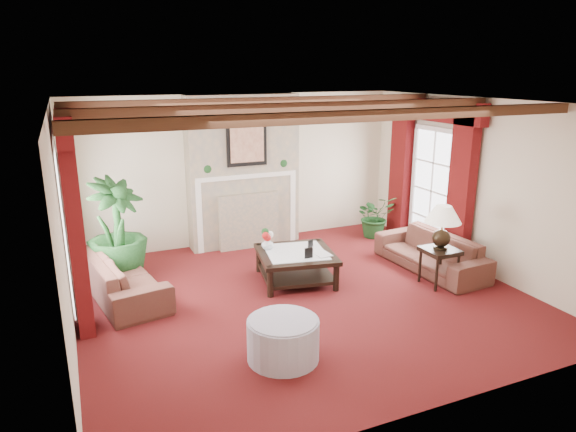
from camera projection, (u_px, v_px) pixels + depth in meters
name	position (u px, v px, depth m)	size (l,w,h in m)	color
floor	(303.00, 297.00, 7.27)	(6.00, 6.00, 0.00)	#4F100E
ceiling	(305.00, 102.00, 6.53)	(6.00, 6.00, 0.00)	white
back_wall	(240.00, 170.00, 9.33)	(6.00, 0.02, 2.70)	beige
left_wall	(62.00, 232.00, 5.75)	(0.02, 5.50, 2.70)	beige
right_wall	(477.00, 186.00, 8.05)	(0.02, 5.50, 2.70)	beige
ceiling_beams	(305.00, 107.00, 6.55)	(6.00, 3.00, 0.12)	#3C2113
fireplace	(241.00, 94.00, 8.78)	(2.00, 0.52, 2.70)	#9D8565
french_door_left	(57.00, 150.00, 6.43)	(0.10, 1.10, 2.16)	white
french_door_right	(438.00, 129.00, 8.71)	(0.10, 1.10, 2.16)	white
curtains_left	(62.00, 116.00, 6.36)	(0.20, 2.40, 2.55)	#470A09
curtains_right	(434.00, 104.00, 8.55)	(0.20, 2.40, 2.55)	#470A09
sofa_left	(121.00, 269.00, 7.22)	(0.94, 2.11, 0.80)	#3E111A
sofa_right	(431.00, 246.00, 8.19)	(0.70, 2.00, 0.77)	#3E111A
potted_palm	(118.00, 252.00, 7.78)	(1.69, 1.78, 0.88)	black
small_plant	(375.00, 221.00, 9.81)	(0.81, 0.88, 0.64)	black
coffee_table	(296.00, 266.00, 7.77)	(1.11, 1.11, 0.46)	black
side_table	(439.00, 267.00, 7.62)	(0.48, 0.48, 0.56)	black
ottoman	(283.00, 340.00, 5.65)	(0.80, 0.80, 0.47)	#ABA7BE
table_lamp	(442.00, 227.00, 7.45)	(0.53, 0.53, 0.67)	black
flower_vase	(267.00, 243.00, 7.82)	(0.23, 0.24, 0.19)	silver
book	(316.00, 247.00, 7.51)	(0.21, 0.03, 0.29)	black
photo_frame_a	(309.00, 253.00, 7.43)	(0.12, 0.02, 0.17)	black
photo_frame_b	(310.00, 244.00, 7.89)	(0.10, 0.02, 0.13)	black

